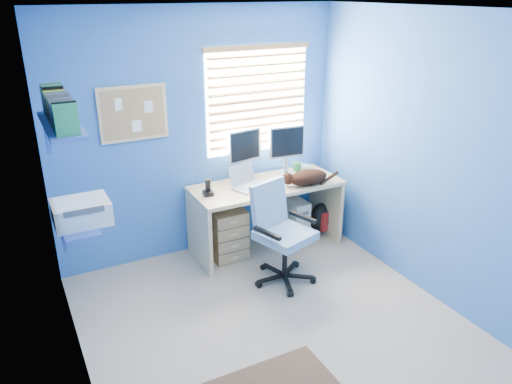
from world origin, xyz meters
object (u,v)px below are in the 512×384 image
cat (308,177)px  office_chair (281,246)px  tower_pc (293,217)px  desk (266,216)px  laptop (250,178)px

cat → office_chair: 0.83m
tower_pc → office_chair: (-0.58, -0.74, 0.13)m
desk → cat: (0.38, -0.21, 0.45)m
laptop → tower_pc: (0.61, 0.14, -0.62)m
cat → desk: bearing=159.6°
desk → laptop: bearing=-172.3°
tower_pc → office_chair: size_ratio=0.47×
desk → tower_pc: size_ratio=3.49×
cat → office_chair: (-0.55, -0.42, -0.46)m
desk → office_chair: 0.65m
laptop → cat: 0.61m
laptop → tower_pc: size_ratio=0.73×
desk → laptop: 0.52m
desk → cat: size_ratio=3.62×
office_chair → tower_pc: bearing=51.9°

